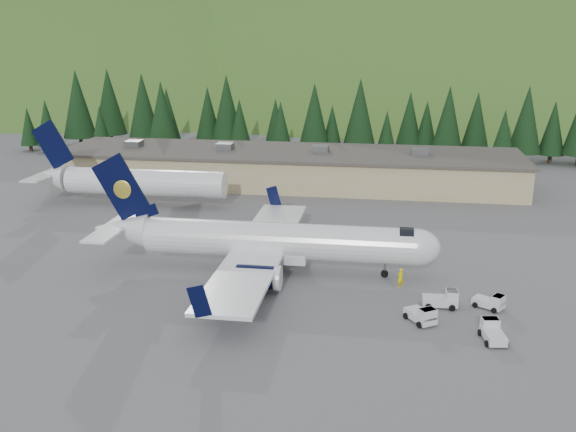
# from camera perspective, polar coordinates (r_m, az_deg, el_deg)

# --- Properties ---
(ground) EXTENTS (600.00, 600.00, 0.00)m
(ground) POSITION_cam_1_polar(r_m,az_deg,el_deg) (63.74, -0.84, -4.94)
(ground) COLOR #59595E
(airliner) EXTENTS (34.39, 32.22, 11.46)m
(airliner) POSITION_cam_1_polar(r_m,az_deg,el_deg) (62.88, -1.76, -2.28)
(airliner) COLOR white
(airliner) RESTS_ON ground
(second_airliner) EXTENTS (27.50, 11.00, 10.05)m
(second_airliner) POSITION_cam_1_polar(r_m,az_deg,el_deg) (90.06, -14.26, 3.05)
(second_airliner) COLOR white
(second_airliner) RESTS_ON ground
(baggage_tug_a) EXTENTS (3.00, 1.86, 1.58)m
(baggage_tug_a) POSITION_cam_1_polar(r_m,az_deg,el_deg) (57.15, 13.62, -7.20)
(baggage_tug_a) COLOR silver
(baggage_tug_a) RESTS_ON ground
(baggage_tug_b) EXTENTS (2.85, 2.50, 1.37)m
(baggage_tug_b) POSITION_cam_1_polar(r_m,az_deg,el_deg) (57.92, 17.61, -7.30)
(baggage_tug_b) COLOR silver
(baggage_tug_b) RESTS_ON ground
(baggage_tug_c) EXTENTS (2.04, 2.97, 1.49)m
(baggage_tug_c) POSITION_cam_1_polar(r_m,az_deg,el_deg) (52.43, 17.71, -9.77)
(baggage_tug_c) COLOR silver
(baggage_tug_c) RESTS_ON ground
(terminal_building) EXTENTS (71.00, 17.00, 6.10)m
(terminal_building) POSITION_cam_1_polar(r_m,az_deg,el_deg) (99.88, -0.01, 4.38)
(terminal_building) COLOR tan
(terminal_building) RESTS_ON ground
(baggage_tug_d) EXTENTS (2.74, 3.11, 1.50)m
(baggage_tug_d) POSITION_cam_1_polar(r_m,az_deg,el_deg) (53.80, 11.84, -8.64)
(baggage_tug_d) COLOR silver
(baggage_tug_d) RESTS_ON ground
(ramp_worker) EXTENTS (0.82, 0.79, 1.89)m
(ramp_worker) POSITION_cam_1_polar(r_m,az_deg,el_deg) (60.42, 9.96, -5.44)
(ramp_worker) COLOR #F7E100
(ramp_worker) RESTS_ON ground
(tree_line) EXTENTS (111.89, 19.87, 14.46)m
(tree_line) POSITION_cam_1_polar(r_m,az_deg,el_deg) (123.01, 0.02, 8.94)
(tree_line) COLOR black
(tree_line) RESTS_ON ground
(hills) EXTENTS (614.00, 330.00, 300.00)m
(hills) POSITION_cam_1_polar(r_m,az_deg,el_deg) (289.47, 16.92, -6.08)
(hills) COLOR #2D5619
(hills) RESTS_ON ground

